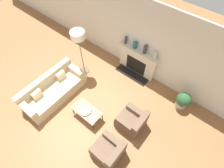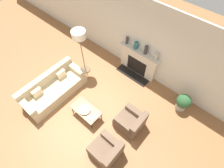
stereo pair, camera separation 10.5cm
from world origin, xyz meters
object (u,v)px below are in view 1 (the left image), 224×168
object	(u,v)px
mantel_vase_left	(126,40)
mantel_vase_right	(155,55)
armchair_near	(109,151)
coffee_table	(87,111)
mantel_vase_center_right	(145,49)
fireplace	(137,61)
bowl	(85,110)
mantel_vase_center_left	(135,45)
book	(93,118)
floor_lamp	(78,38)
armchair_far	(132,121)
potted_plant	(183,100)
couch	(53,90)

from	to	relation	value
mantel_vase_left	mantel_vase_right	world-z (taller)	mantel_vase_left
armchair_near	mantel_vase_right	world-z (taller)	mantel_vase_right
coffee_table	mantel_vase_center_right	distance (m)	2.82
fireplace	bowl	distance (m)	2.68
armchair_near	mantel_vase_center_left	size ratio (longest dim) A/B	3.16
book	bowl	bearing A→B (deg)	160.35
mantel_vase_right	floor_lamp	bearing A→B (deg)	-149.61
fireplace	mantel_vase_center_left	size ratio (longest dim) A/B	6.42
mantel_vase_left	mantel_vase_center_right	world-z (taller)	mantel_vase_center_right
mantel_vase_center_left	mantel_vase_left	bearing A→B (deg)	180.00
armchair_far	bowl	bearing A→B (deg)	-62.94
armchair_far	potted_plant	xyz separation A→B (m)	(0.90, 1.64, 0.07)
potted_plant	coffee_table	bearing A→B (deg)	-134.01
fireplace	mantel_vase_left	bearing A→B (deg)	178.60
book	potted_plant	bearing A→B (deg)	39.42
fireplace	book	bearing A→B (deg)	-85.49
couch	floor_lamp	size ratio (longest dim) A/B	1.20
bowl	mantel_vase_left	size ratio (longest dim) A/B	1.43
couch	mantel_vase_left	xyz separation A→B (m)	(1.02, 2.80, 0.94)
couch	potted_plant	size ratio (longest dim) A/B	3.34
couch	bowl	bearing A→B (deg)	-85.78
coffee_table	mantel_vase_center_right	bearing A→B (deg)	83.10
bowl	armchair_far	bearing A→B (deg)	27.06
armchair_near	mantel_vase_left	bearing A→B (deg)	-150.26
armchair_near	couch	bearing A→B (deg)	-97.05
mantel_vase_center_left	bowl	bearing A→B (deg)	-88.61
armchair_near	armchair_far	world-z (taller)	same
couch	floor_lamp	world-z (taller)	floor_lamp
couch	book	distance (m)	1.84
armchair_near	coffee_table	distance (m)	1.40
armchair_near	mantel_vase_center_right	world-z (taller)	mantel_vase_center_right
couch	armchair_far	distance (m)	2.93
coffee_table	mantel_vase_center_left	distance (m)	2.79
couch	armchair_far	size ratio (longest dim) A/B	2.85
fireplace	coffee_table	size ratio (longest dim) A/B	1.65
mantel_vase_right	mantel_vase_center_right	bearing A→B (deg)	180.00
armchair_near	floor_lamp	distance (m)	3.60
mantel_vase_center_left	mantel_vase_center_right	world-z (taller)	mantel_vase_center_right
bowl	mantel_vase_left	world-z (taller)	mantel_vase_left
fireplace	coffee_table	xyz separation A→B (m)	(-0.12, -2.64, -0.17)
couch	mantel_vase_center_left	bearing A→B (deg)	-26.87
floor_lamp	bowl	bearing A→B (deg)	-43.48
couch	floor_lamp	bearing A→B (deg)	-0.75
mantel_vase_center_right	floor_lamp	bearing A→B (deg)	-144.24
book	mantel_vase_left	distance (m)	2.97
mantel_vase_right	book	bearing A→B (deg)	-98.34
bowl	mantel_vase_center_left	bearing A→B (deg)	91.39
armchair_far	coffee_table	distance (m)	1.47
bowl	floor_lamp	size ratio (longest dim) A/B	0.21
fireplace	mantel_vase_center_right	bearing A→B (deg)	4.14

